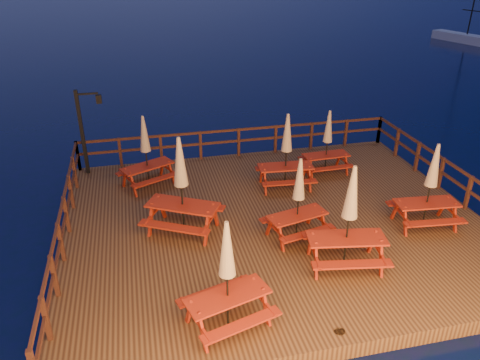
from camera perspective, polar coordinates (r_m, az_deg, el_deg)
The scene contains 14 objects.
ground at distance 14.06m, azimuth 4.27°, elevation -6.19°, with size 500.00×500.00×0.00m, color black.
deck at distance 13.96m, azimuth 4.29°, elevation -5.50°, with size 12.00×10.00×0.40m, color #3F2514.
deck_piles at distance 14.23m, azimuth 4.23°, elevation -7.20°, with size 11.44×9.44×1.40m.
railing at distance 14.99m, azimuth 2.45°, elevation 1.14°, with size 11.80×9.75×1.10m.
lamp_post at distance 16.79m, azimuth -18.29°, elevation 6.45°, with size 0.85×0.18×3.00m.
sailboat at distance 47.23m, azimuth 26.24°, elevation 15.13°, with size 3.29×7.26×10.71m.
picnic_table_0 at distance 15.16m, azimuth 5.68°, elevation 3.65°, with size 1.89×1.60×2.55m.
picnic_table_1 at distance 11.50m, azimuth 13.17°, elevation -4.30°, with size 2.16×1.88×2.74m.
picnic_table_2 at distance 9.56m, azimuth -1.57°, elevation -11.33°, with size 2.11×1.90×2.53m.
picnic_table_3 at distance 12.52m, azimuth 7.14°, elevation -2.14°, with size 1.91×1.70×2.35m.
picnic_table_4 at distance 15.51m, azimuth -11.42°, elevation 3.56°, with size 2.14×2.00×2.44m.
picnic_table_5 at distance 16.45m, azimuth 10.60°, elevation 4.68°, with size 1.64×1.37×2.28m.
picnic_table_6 at distance 12.68m, azimuth -7.17°, elevation -0.51°, with size 2.51×2.37×2.82m.
picnic_table_7 at distance 13.93m, azimuth 22.21°, elevation -0.53°, with size 1.89×1.61×2.52m.
Camera 1 is at (-3.67, -11.26, 7.58)m, focal length 35.00 mm.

